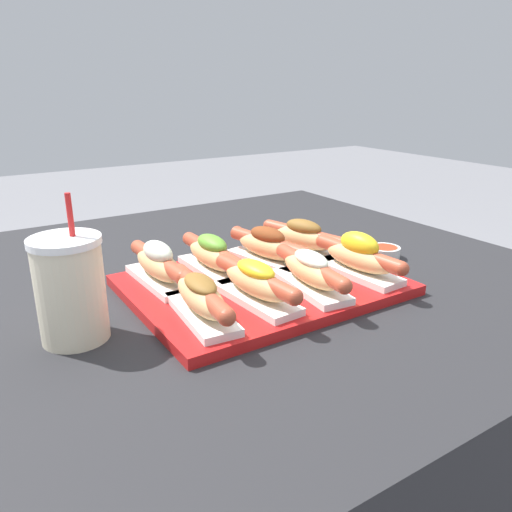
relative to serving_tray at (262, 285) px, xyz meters
name	(u,v)px	position (x,y,z in m)	size (l,w,h in m)	color
patio_table	(254,419)	(0.05, 0.10, -0.37)	(1.10, 1.11, 0.73)	#232326
serving_tray	(262,285)	(0.00, 0.00, 0.00)	(0.46, 0.35, 0.02)	red
hot_dog_0	(201,297)	(-0.16, -0.07, 0.04)	(0.08, 0.22, 0.06)	white
hot_dog_1	(256,282)	(-0.06, -0.07, 0.04)	(0.07, 0.22, 0.07)	white
hot_dog_2	(311,271)	(0.05, -0.08, 0.04)	(0.08, 0.22, 0.07)	white
hot_dog_3	(359,257)	(0.16, -0.07, 0.04)	(0.07, 0.22, 0.08)	white
hot_dog_4	(159,264)	(-0.16, 0.09, 0.04)	(0.07, 0.22, 0.08)	white
hot_dog_5	(212,255)	(-0.06, 0.08, 0.04)	(0.06, 0.22, 0.07)	white
hot_dog_6	(267,246)	(0.06, 0.07, 0.04)	(0.09, 0.21, 0.07)	white
hot_dog_7	(303,237)	(0.15, 0.08, 0.04)	(0.10, 0.21, 0.07)	white
sauce_bowl	(385,252)	(0.31, 0.00, 0.00)	(0.06, 0.06, 0.02)	silver
drink_cup	(71,289)	(-0.33, -0.01, 0.07)	(0.10, 0.10, 0.21)	beige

